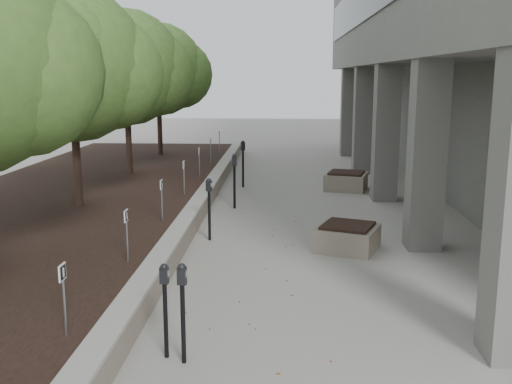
% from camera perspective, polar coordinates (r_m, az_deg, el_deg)
% --- Properties ---
extents(retaining_wall, '(0.39, 26.00, 0.50)m').
position_cam_1_polar(retaining_wall, '(15.83, -5.42, -1.19)').
color(retaining_wall, gray).
rests_on(retaining_wall, ground).
extents(planting_bed, '(7.00, 26.00, 0.40)m').
position_cam_1_polar(planting_bed, '(16.76, -17.96, -1.17)').
color(planting_bed, black).
rests_on(planting_bed, ground).
extents(crabapple_tree_3, '(4.60, 4.00, 5.44)m').
position_cam_1_polar(crabapple_tree_3, '(15.22, -17.45, 8.76)').
color(crabapple_tree_3, '#385E24').
rests_on(crabapple_tree_3, planting_bed).
extents(crabapple_tree_4, '(4.60, 4.00, 5.44)m').
position_cam_1_polar(crabapple_tree_4, '(20.00, -12.53, 9.48)').
color(crabapple_tree_4, '#385E24').
rests_on(crabapple_tree_4, planting_bed).
extents(crabapple_tree_5, '(4.60, 4.00, 5.44)m').
position_cam_1_polar(crabapple_tree_5, '(24.86, -9.51, 9.89)').
color(crabapple_tree_5, '#385E24').
rests_on(crabapple_tree_5, planting_bed).
extents(parking_sign_2, '(0.04, 0.22, 0.96)m').
position_cam_1_polar(parking_sign_2, '(7.84, -18.24, -10.03)').
color(parking_sign_2, black).
rests_on(parking_sign_2, planting_bed).
extents(parking_sign_3, '(0.04, 0.22, 0.96)m').
position_cam_1_polar(parking_sign_3, '(10.55, -12.49, -4.24)').
color(parking_sign_3, black).
rests_on(parking_sign_3, planting_bed).
extents(parking_sign_4, '(0.04, 0.22, 0.96)m').
position_cam_1_polar(parking_sign_4, '(13.38, -9.18, -0.83)').
color(parking_sign_4, black).
rests_on(parking_sign_4, planting_bed).
extents(parking_sign_5, '(0.04, 0.22, 0.96)m').
position_cam_1_polar(parking_sign_5, '(16.28, -7.04, 1.37)').
color(parking_sign_5, black).
rests_on(parking_sign_5, planting_bed).
extents(parking_sign_6, '(0.04, 0.22, 0.96)m').
position_cam_1_polar(parking_sign_6, '(19.20, -5.55, 2.91)').
color(parking_sign_6, black).
rests_on(parking_sign_6, planting_bed).
extents(parking_sign_7, '(0.04, 0.22, 0.96)m').
position_cam_1_polar(parking_sign_7, '(22.15, -4.45, 4.04)').
color(parking_sign_7, black).
rests_on(parking_sign_7, planting_bed).
extents(parking_sign_8, '(0.04, 0.22, 0.96)m').
position_cam_1_polar(parking_sign_8, '(25.11, -3.61, 4.90)').
color(parking_sign_8, black).
rests_on(parking_sign_8, planting_bed).
extents(parking_meter_1, '(0.14, 0.10, 1.30)m').
position_cam_1_polar(parking_meter_1, '(7.83, -8.85, -11.41)').
color(parking_meter_1, black).
rests_on(parking_meter_1, ground).
extents(parking_meter_2, '(0.14, 0.11, 1.35)m').
position_cam_1_polar(parking_meter_2, '(7.65, -7.16, -11.72)').
color(parking_meter_2, black).
rests_on(parking_meter_2, ground).
extents(parking_meter_3, '(0.17, 0.14, 1.43)m').
position_cam_1_polar(parking_meter_3, '(13.13, -4.59, -1.70)').
color(parking_meter_3, black).
rests_on(parking_meter_3, ground).
extents(parking_meter_4, '(0.17, 0.13, 1.54)m').
position_cam_1_polar(parking_meter_4, '(16.24, -2.12, 1.05)').
color(parking_meter_4, black).
rests_on(parking_meter_4, ground).
extents(parking_meter_5, '(0.19, 0.16, 1.57)m').
position_cam_1_polar(parking_meter_5, '(19.36, -1.28, 2.75)').
color(parking_meter_5, black).
rests_on(parking_meter_5, ground).
extents(planter_front, '(1.55, 1.55, 0.56)m').
position_cam_1_polar(planter_front, '(12.63, 8.92, -4.35)').
color(planter_front, gray).
rests_on(planter_front, ground).
extents(planter_back, '(1.55, 1.55, 0.59)m').
position_cam_1_polar(planter_back, '(19.27, 8.79, 1.11)').
color(planter_back, gray).
rests_on(planter_back, ground).
extents(berry_scatter, '(3.30, 14.10, 0.02)m').
position_cam_1_polar(berry_scatter, '(11.88, 0.20, -6.56)').
color(berry_scatter, maroon).
rests_on(berry_scatter, ground).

